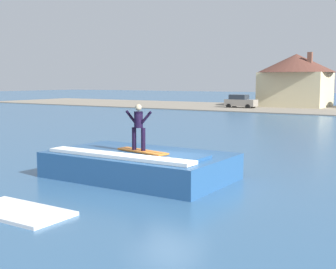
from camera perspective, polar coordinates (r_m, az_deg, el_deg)
name	(u,v)px	position (r m, az deg, el deg)	size (l,w,h in m)	color
ground_plane	(166,186)	(16.08, -0.19, -6.48)	(260.00, 260.00, 0.00)	#345D85
wave_crest	(139,165)	(17.28, -3.70, -3.80)	(6.80, 4.02, 1.10)	#275284
surfboard	(142,151)	(16.56, -3.26, -2.11)	(2.31, 0.95, 0.06)	orange
surfer	(139,125)	(16.47, -3.74, 1.26)	(1.16, 0.32, 1.69)	black
car_near_shore	(240,101)	(61.58, 9.11, 4.13)	(4.20, 2.07, 1.86)	gray
house_with_chimney	(296,77)	(66.09, 15.81, 6.96)	(10.78, 10.78, 7.53)	beige
whitewater_patch	(18,211)	(13.52, -18.43, -9.19)	(3.16, 1.60, 0.10)	silver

